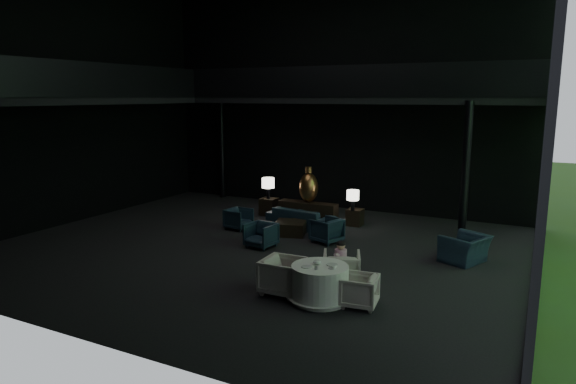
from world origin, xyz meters
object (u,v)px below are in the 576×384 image
at_px(lounge_armchair_west, 239,219).
at_px(dining_chair_north, 342,266).
at_px(console, 308,212).
at_px(side_table_right, 355,217).
at_px(dining_table, 320,285).
at_px(lounge_armchair_east, 327,229).
at_px(lounge_armchair_south, 261,234).
at_px(table_lamp_left, 268,184).
at_px(dining_chair_east, 359,291).
at_px(sofa, 301,214).
at_px(coffee_table, 290,228).
at_px(table_lamp_right, 353,196).
at_px(side_table_left, 269,207).
at_px(dining_chair_west, 283,272).
at_px(window_armchair, 465,244).
at_px(bronze_urn, 309,187).
at_px(child, 341,254).

distance_m(lounge_armchair_west, dining_chair_north, 5.60).
xyz_separation_m(console, side_table_right, (1.60, 0.18, -0.05)).
bearing_deg(dining_table, console, 117.02).
relative_size(lounge_armchair_east, lounge_armchair_south, 1.05).
distance_m(table_lamp_left, dining_chair_east, 8.28).
relative_size(sofa, dining_chair_north, 2.58).
distance_m(coffee_table, dining_table, 5.17).
distance_m(dining_table, dining_chair_north, 1.04).
xyz_separation_m(console, lounge_armchair_east, (1.55, -2.06, 0.07)).
bearing_deg(dining_chair_north, lounge_armchair_south, -50.28).
distance_m(table_lamp_right, coffee_table, 2.33).
bearing_deg(side_table_left, table_lamp_left, -90.00).
distance_m(side_table_right, coffee_table, 2.37).
xyz_separation_m(table_lamp_right, dining_chair_west, (0.65, -6.01, -0.54)).
height_order(sofa, lounge_armchair_west, sofa).
height_order(side_table_left, table_lamp_right, table_lamp_right).
distance_m(side_table_left, lounge_armchair_west, 2.15).
height_order(sofa, lounge_armchair_south, sofa).
relative_size(side_table_right, lounge_armchair_east, 0.69).
distance_m(lounge_armchair_south, dining_chair_east, 4.61).
bearing_deg(table_lamp_right, lounge_armchair_south, -114.16).
bearing_deg(window_armchair, lounge_armchair_west, -68.90).
bearing_deg(table_lamp_right, dining_chair_west, -83.86).
bearing_deg(lounge_armchair_south, window_armchair, 20.10).
relative_size(side_table_left, side_table_right, 1.11).
bearing_deg(lounge_armchair_west, dining_chair_east, -121.46).
xyz_separation_m(bronze_urn, dining_chair_north, (3.17, -5.09, -0.71)).
relative_size(lounge_armchair_west, lounge_armchair_south, 0.92).
relative_size(table_lamp_left, coffee_table, 0.82).
height_order(coffee_table, dining_chair_north, dining_chair_north).
xyz_separation_m(sofa, lounge_armchair_south, (-0.03, -2.45, -0.07)).
xyz_separation_m(side_table_right, lounge_armchair_west, (-3.09, -2.13, 0.07)).
height_order(lounge_armchair_east, lounge_armchair_south, lounge_armchair_east).
distance_m(lounge_armchair_west, dining_chair_west, 5.56).
xyz_separation_m(window_armchair, dining_table, (-2.25, -3.95, -0.15)).
bearing_deg(child, window_armchair, -126.62).
height_order(dining_chair_east, dining_chair_west, dining_chair_west).
distance_m(lounge_armchair_east, child, 3.44).
bearing_deg(lounge_armchair_west, table_lamp_left, 8.10).
bearing_deg(bronze_urn, sofa, -80.33).
relative_size(dining_table, dining_chair_east, 2.05).
bearing_deg(sofa, dining_chair_east, 133.29).
xyz_separation_m(dining_table, dining_chair_north, (0.07, 1.04, 0.11)).
bearing_deg(dining_table, side_table_left, 126.82).
height_order(side_table_right, dining_chair_west, dining_chair_west).
bearing_deg(lounge_armchair_east, lounge_armchair_south, -28.64).
distance_m(lounge_armchair_east, dining_table, 4.31).
height_order(lounge_armchair_south, dining_chair_east, lounge_armchair_south).
bearing_deg(coffee_table, table_lamp_right, 51.65).
relative_size(bronze_urn, lounge_armchair_south, 1.61).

